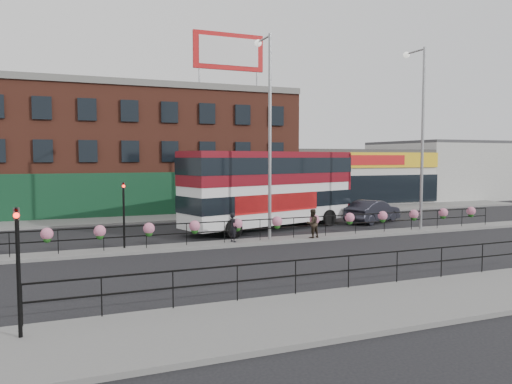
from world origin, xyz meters
name	(u,v)px	position (x,y,z in m)	size (l,w,h in m)	color
ground	(277,242)	(0.00, 0.00, 0.00)	(120.00, 120.00, 0.00)	black
south_pavement	(435,298)	(0.00, -12.00, 0.07)	(60.00, 4.00, 0.15)	slate
north_pavement	(211,216)	(0.00, 12.00, 0.07)	(60.00, 4.00, 0.15)	slate
median	(277,240)	(0.00, 0.00, 0.07)	(60.00, 1.60, 0.15)	slate
yellow_line_inner	(389,284)	(0.00, -9.70, 0.01)	(60.00, 0.10, 0.01)	gold
yellow_line_outer	(393,285)	(0.00, -9.88, 0.01)	(60.00, 0.10, 0.01)	gold
brick_building	(140,151)	(-4.00, 19.96, 5.13)	(25.00, 12.21, 10.30)	brown
supermarket	(337,176)	(16.00, 19.90, 2.65)	(15.00, 12.25, 5.30)	silver
warehouse_east	(449,170)	(30.75, 20.00, 3.15)	(14.50, 12.00, 6.30)	#B6B5B0
billboard	(229,52)	(2.50, 14.99, 13.18)	(6.00, 0.29, 4.40)	red
median_railing	(277,222)	(0.00, 0.00, 1.05)	(30.04, 0.56, 1.23)	black
south_railing	(349,264)	(-2.00, -10.10, 0.96)	(20.04, 0.05, 1.12)	black
double_decker_bus	(271,182)	(1.64, 4.49, 3.01)	(12.42, 6.17, 4.91)	silver
car	(373,211)	(9.49, 4.63, 0.79)	(5.06, 3.43, 1.58)	#21222B
pedestrian_a	(233,227)	(-2.52, 0.01, 0.92)	(0.52, 0.64, 1.54)	black
pedestrian_b	(312,224)	(1.94, -0.39, 0.94)	(0.88, 0.75, 1.58)	black
lamp_column_west	(268,119)	(-0.38, 0.42, 6.63)	(0.39, 1.92, 10.93)	gray
lamp_column_east	(420,122)	(9.69, 0.27, 6.69)	(0.40, 1.94, 11.03)	gray
traffic_light_south	(18,244)	(-12.00, -11.01, 2.47)	(0.15, 0.28, 3.65)	black
traffic_light_median	(124,200)	(-8.00, 0.39, 2.47)	(0.15, 0.28, 3.65)	black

